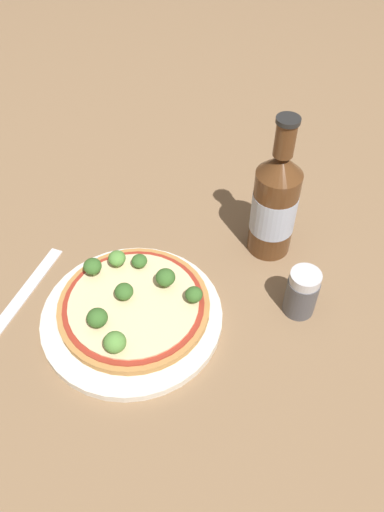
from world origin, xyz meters
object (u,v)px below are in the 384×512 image
(pepper_shaker, at_px, (302,293))
(fork, at_px, (25,292))
(pizza, at_px, (134,305))
(beer_bottle, at_px, (275,204))

(pepper_shaker, distance_m, fork, 0.39)
(pizza, relative_size, beer_bottle, 0.91)
(pepper_shaker, bearing_deg, beer_bottle, 125.78)
(fork, bearing_deg, beer_bottle, -54.88)
(beer_bottle, bearing_deg, fork, -143.07)
(pizza, xyz_separation_m, pepper_shaker, (0.20, 0.09, 0.02))
(pizza, xyz_separation_m, beer_bottle, (0.13, 0.19, 0.07))
(beer_bottle, xyz_separation_m, pepper_shaker, (0.07, -0.10, -0.05))
(pizza, bearing_deg, pepper_shaker, 24.36)
(beer_bottle, height_order, fork, beer_bottle)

